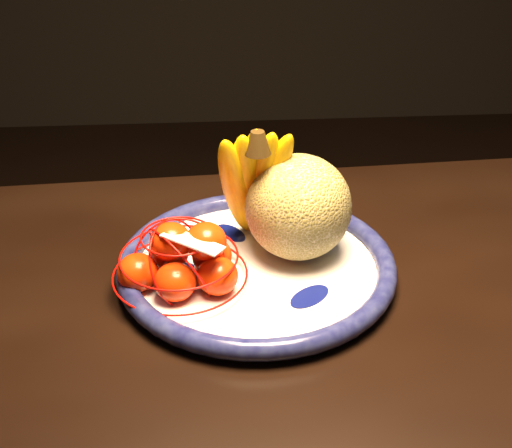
{
  "coord_description": "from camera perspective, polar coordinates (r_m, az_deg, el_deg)",
  "views": [
    {
      "loc": [
        -0.14,
        -0.7,
        1.23
      ],
      "look_at": [
        -0.09,
        0.05,
        0.78
      ],
      "focal_mm": 50.0,
      "sensor_mm": 36.0,
      "label": 1
    }
  ],
  "objects": [
    {
      "name": "mandarin_bag",
      "position": [
        0.85,
        -5.87,
        -2.93
      ],
      "size": [
        0.2,
        0.2,
        0.1
      ],
      "rotation": [
        0.0,
        0.0,
        -0.29
      ],
      "color": "#F9380E",
      "rests_on": "fruit_bowl"
    },
    {
      "name": "price_tag",
      "position": [
        0.81,
        -5.09,
        -1.41
      ],
      "size": [
        0.08,
        0.06,
        0.01
      ],
      "primitive_type": "cube",
      "rotation": [
        -0.14,
        0.1,
        -0.53
      ],
      "color": "white",
      "rests_on": "mandarin_bag"
    },
    {
      "name": "fruit_bowl",
      "position": [
        0.89,
        0.04,
        -3.42
      ],
      "size": [
        0.35,
        0.35,
        0.03
      ],
      "rotation": [
        0.0,
        0.0,
        0.09
      ],
      "color": "white",
      "rests_on": "dining_table"
    },
    {
      "name": "banana_bunch",
      "position": [
        0.9,
        -0.35,
        3.63
      ],
      "size": [
        0.12,
        0.12,
        0.19
      ],
      "rotation": [
        0.0,
        0.0,
        0.14
      ],
      "color": "#FFC300",
      "rests_on": "fruit_bowl"
    },
    {
      "name": "cantaloupe",
      "position": [
        0.89,
        3.4,
        1.36
      ],
      "size": [
        0.13,
        0.13,
        0.13
      ],
      "primitive_type": "sphere",
      "color": "olive",
      "rests_on": "fruit_bowl"
    },
    {
      "name": "dining_table",
      "position": [
        0.84,
        -0.37,
        -13.84
      ],
      "size": [
        1.46,
        0.93,
        0.71
      ],
      "rotation": [
        0.0,
        0.0,
        0.05
      ],
      "color": "black",
      "rests_on": "ground"
    }
  ]
}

